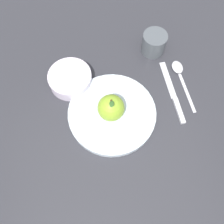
# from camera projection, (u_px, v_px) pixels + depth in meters

# --- Properties ---
(ground_plane) EXTENTS (2.40, 2.40, 0.00)m
(ground_plane) POSITION_uv_depth(u_px,v_px,m) (126.00, 106.00, 0.76)
(ground_plane) COLOR #2D2D33
(dinner_plate) EXTENTS (0.26, 0.26, 0.02)m
(dinner_plate) POSITION_uv_depth(u_px,v_px,m) (112.00, 113.00, 0.74)
(dinner_plate) COLOR silver
(dinner_plate) RESTS_ON ground_plane
(apple) EXTENTS (0.08, 0.08, 0.09)m
(apple) POSITION_uv_depth(u_px,v_px,m) (111.00, 108.00, 0.69)
(apple) COLOR #8CB22D
(apple) RESTS_ON dinner_plate
(side_bowl) EXTENTS (0.13, 0.13, 0.04)m
(side_bowl) POSITION_uv_depth(u_px,v_px,m) (70.00, 78.00, 0.77)
(side_bowl) COLOR silver
(side_bowl) RESTS_ON ground_plane
(cup) EXTENTS (0.08, 0.08, 0.07)m
(cup) POSITION_uv_depth(u_px,v_px,m) (154.00, 42.00, 0.81)
(cup) COLOR #4C5156
(cup) RESTS_ON ground_plane
(knife) EXTENTS (0.22, 0.02, 0.01)m
(knife) POSITION_uv_depth(u_px,v_px,m) (174.00, 97.00, 0.77)
(knife) COLOR silver
(knife) RESTS_ON ground_plane
(spoon) EXTENTS (0.19, 0.04, 0.01)m
(spoon) POSITION_uv_depth(u_px,v_px,m) (180.00, 73.00, 0.80)
(spoon) COLOR silver
(spoon) RESTS_ON ground_plane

